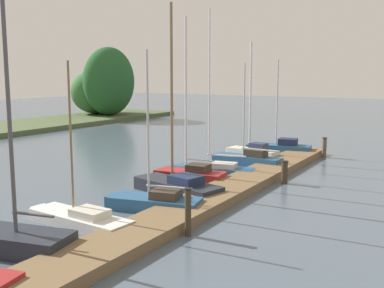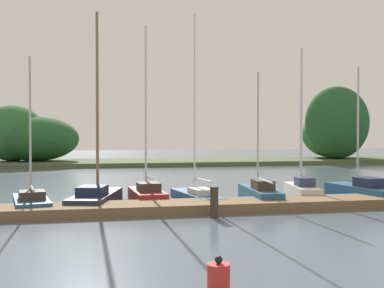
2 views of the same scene
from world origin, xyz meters
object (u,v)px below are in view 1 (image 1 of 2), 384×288
object	(u,v)px
sailboat_4	(153,201)
mooring_piling_2	(284,172)
mooring_piling_1	(188,212)
sailboat_6	(189,173)
sailboat_10	(279,148)
sailboat_3	(78,218)
sailboat_5	(175,184)
sailboat_9	(252,151)
sailboat_7	(213,168)
sailboat_2	(19,238)
sailboat_8	(246,160)
mooring_piling_3	(324,147)

from	to	relation	value
sailboat_4	mooring_piling_2	distance (m)	6.80
mooring_piling_1	sailboat_6	bearing A→B (deg)	30.57
sailboat_4	sailboat_6	xyz separation A→B (m)	(4.33, 1.09, 0.08)
sailboat_10	mooring_piling_1	size ratio (longest dim) A/B	3.85
sailboat_3	mooring_piling_1	bearing A→B (deg)	-160.00
sailboat_3	sailboat_5	bearing A→B (deg)	-91.59
sailboat_6	mooring_piling_1	distance (m)	6.99
sailboat_3	sailboat_9	size ratio (longest dim) A/B	0.80
sailboat_7	mooring_piling_1	world-z (taller)	sailboat_7
sailboat_2	sailboat_9	xyz separation A→B (m)	(16.22, 0.13, 0.04)
sailboat_8	sailboat_2	bearing A→B (deg)	91.47
sailboat_9	sailboat_6	bearing A→B (deg)	99.15
sailboat_2	sailboat_3	world-z (taller)	sailboat_2
sailboat_3	sailboat_8	size ratio (longest dim) A/B	0.97
sailboat_6	sailboat_8	bearing A→B (deg)	-104.71
sailboat_8	mooring_piling_2	world-z (taller)	sailboat_8
sailboat_7	sailboat_10	world-z (taller)	sailboat_7
sailboat_10	sailboat_7	bearing A→B (deg)	74.11
sailboat_9	sailboat_5	bearing A→B (deg)	102.99
sailboat_4	sailboat_9	world-z (taller)	sailboat_9
sailboat_10	mooring_piling_3	bearing A→B (deg)	176.65
sailboat_9	sailboat_10	distance (m)	2.46
sailboat_6	sailboat_4	bearing A→B (deg)	99.04
sailboat_5	sailboat_9	size ratio (longest dim) A/B	1.15
sailboat_6	sailboat_9	world-z (taller)	sailboat_6
sailboat_6	sailboat_7	bearing A→B (deg)	-98.01
mooring_piling_2	sailboat_3	bearing A→B (deg)	157.17
sailboat_5	sailboat_2	bearing A→B (deg)	101.33
sailboat_2	sailboat_8	size ratio (longest dim) A/B	1.36
sailboat_3	sailboat_4	size ratio (longest dim) A/B	0.92
mooring_piling_2	sailboat_8	bearing A→B (deg)	48.60
mooring_piling_3	sailboat_8	bearing A→B (deg)	149.84
sailboat_2	mooring_piling_1	world-z (taller)	sailboat_2
sailboat_5	sailboat_7	distance (m)	4.07
sailboat_7	sailboat_6	bearing A→B (deg)	76.81
sailboat_4	sailboat_6	world-z (taller)	sailboat_6
sailboat_5	sailboat_9	xyz separation A→B (m)	(8.74, 0.42, 0.06)
sailboat_3	sailboat_9	xyz separation A→B (m)	(13.74, -0.10, 0.20)
sailboat_4	sailboat_9	xyz separation A→B (m)	(11.08, 0.96, 0.14)
sailboat_10	mooring_piling_2	world-z (taller)	sailboat_10
sailboat_3	sailboat_5	xyz separation A→B (m)	(5.00, -0.52, 0.14)
sailboat_5	sailboat_7	bearing A→B (deg)	-70.26
sailboat_10	sailboat_8	bearing A→B (deg)	78.97
sailboat_10	mooring_piling_3	distance (m)	2.69
sailboat_2	sailboat_6	distance (m)	9.48
sailboat_10	mooring_piling_3	world-z (taller)	sailboat_10
sailboat_5	sailboat_6	distance (m)	2.07
sailboat_5	mooring_piling_2	xyz separation A→B (m)	(3.90, -3.23, 0.12)
sailboat_10	mooring_piling_3	size ratio (longest dim) A/B	4.86
sailboat_10	sailboat_2	bearing A→B (deg)	78.61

